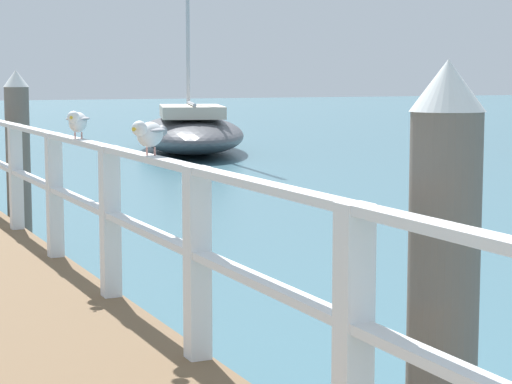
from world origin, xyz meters
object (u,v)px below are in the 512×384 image
Objects in this scene: boat_0 at (190,132)px; dock_piling_far at (18,158)px; dock_piling_near at (442,322)px; seagull_background at (78,121)px; seagull_foreground at (150,133)px.

dock_piling_far is at bearing -101.26° from boat_0.
boat_0 is (6.91, 21.03, -0.52)m from dock_piling_near.
seagull_background is at bearing -95.88° from boat_0.
dock_piling_near is 2.54m from seagull_foreground.
boat_0 is (7.30, 18.60, -1.14)m from seagull_foreground.
boat_0 reaches higher than seagull_foreground.
seagull_foreground is 0.04× the size of boat_0.
boat_0 reaches higher than seagull_background.
dock_piling_near is at bearing 137.72° from seagull_foreground.
dock_piling_far is 0.22× the size of boat_0.
boat_0 is at bearing -88.79° from seagull_background.
seagull_foreground is at bearing -93.68° from dock_piling_far.
seagull_foreground is at bearing 99.00° from dock_piling_near.
seagull_background is at bearing 95.31° from dock_piling_near.
seagull_foreground is (-0.39, 2.43, 0.62)m from dock_piling_near.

